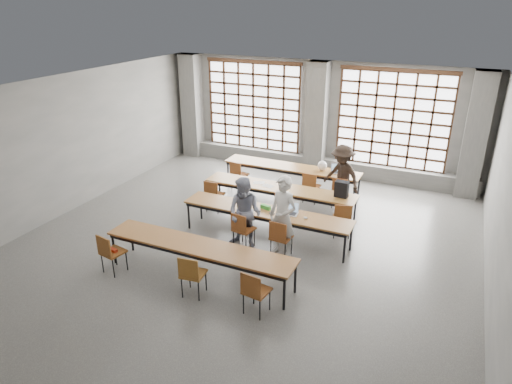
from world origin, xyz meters
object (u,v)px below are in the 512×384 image
desk_row_c (266,213)px  chair_near_left (110,250)px  student_back (342,176)px  laptop_front (290,210)px  student_male (283,217)px  red_pouch (113,250)px  chair_mid_centre (284,206)px  chair_front_left (242,227)px  chair_near_mid (191,272)px  chair_back_right (340,189)px  chair_mid_left (213,193)px  desk_row_b (279,189)px  chair_back_left (238,173)px  student_female (245,213)px  chair_mid_right (342,217)px  green_box (266,207)px  laptop_back (337,170)px  chair_front_right (280,235)px  chair_back_mid (311,184)px  chair_near_right (254,289)px  desk_row_a (291,169)px  plastic_bag (322,166)px  phone (272,213)px  mouse (306,218)px  desk_row_d (199,248)px

desk_row_c → chair_near_left: chair_near_left is taller
student_back → laptop_front: student_back is taller
student_male → red_pouch: student_male is taller
student_back → red_pouch: (-3.36, -5.08, -0.36)m
chair_mid_centre → chair_front_left: (-0.45, -1.44, 0.00)m
chair_near_mid → student_back: student_back is taller
chair_back_right → red_pouch: size_ratio=4.40×
chair_mid_left → student_male: student_male is taller
desk_row_b → chair_back_left: (-1.68, 0.96, -0.13)m
chair_front_left → student_female: 0.31m
chair_mid_left → chair_mid_right: (3.42, 0.00, 0.00)m
chair_front_left → student_back: size_ratio=0.51×
green_box → desk_row_b: bearing=98.3°
laptop_back → desk_row_b: bearing=-122.1°
laptop_back → chair_front_right: bearing=-93.3°
student_male → green_box: student_male is taller
chair_near_mid → student_male: bearing=65.6°
chair_back_mid → chair_mid_right: bearing=-50.8°
laptop_back → student_back: bearing=-65.6°
chair_mid_centre → green_box: chair_mid_centre is taller
laptop_front → chair_mid_right: bearing=34.1°
chair_near_right → laptop_front: 2.78m
chair_back_left → chair_mid_centre: bearing=-37.6°
chair_near_mid → laptop_back: bearing=78.4°
desk_row_a → chair_front_left: bearing=-86.9°
chair_mid_left → chair_near_mid: 3.74m
chair_near_mid → plastic_bag: bearing=82.5°
desk_row_c → phone: (0.18, -0.10, 0.07)m
chair_mid_left → laptop_front: size_ratio=2.26×
desk_row_b → student_female: student_female is taller
mouse → chair_back_right: bearing=86.5°
green_box → laptop_back: bearing=74.2°
student_back → student_female: bearing=-90.3°
chair_near_mid → green_box: size_ratio=3.52×
desk_row_d → laptop_back: laptop_back is taller
green_box → desk_row_d: bearing=-104.2°
desk_row_d → chair_back_left: 4.61m
chair_mid_right → chair_front_right: 1.74m
desk_row_a → chair_mid_right: (2.09, -2.22, -0.13)m
desk_row_b → desk_row_c: 1.46m
chair_back_right → chair_near_mid: same height
desk_row_b → chair_back_mid: (0.53, 0.96, -0.13)m
laptop_back → red_pouch: (-3.09, -5.69, -0.29)m
desk_row_a → chair_mid_left: (-1.33, -2.22, -0.13)m
chair_front_left → chair_front_right: (0.91, -0.00, 0.00)m
mouse → plastic_bag: 3.15m
student_male → plastic_bag: student_male is taller
desk_row_b → mouse: mouse is taller
chair_back_mid → laptop_back: bearing=54.2°
chair_front_right → student_male: size_ratio=0.48×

